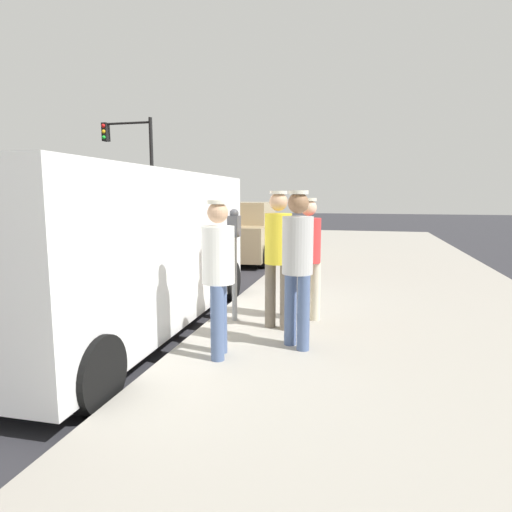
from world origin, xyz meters
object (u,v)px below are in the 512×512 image
(pedestrian_in_red, at_px, (308,251))
(pedestrian_in_white, at_px, (218,269))
(pedestrian_in_gray, at_px, (298,259))
(traffic_light_corner, at_px, (134,157))
(parked_van, at_px, (118,248))
(parked_sedan_ahead, at_px, (244,233))
(parking_meter_near, at_px, (234,246))
(pedestrian_in_yellow, at_px, (278,250))

(pedestrian_in_red, bearing_deg, pedestrian_in_white, -115.00)
(pedestrian_in_gray, distance_m, traffic_light_corner, 16.22)
(pedestrian_in_red, relative_size, parked_van, 0.32)
(parked_van, relative_size, parked_sedan_ahead, 1.17)
(pedestrian_in_red, height_order, pedestrian_in_gray, pedestrian_in_gray)
(parking_meter_near, distance_m, pedestrian_in_yellow, 0.67)
(parked_van, bearing_deg, pedestrian_in_gray, -10.57)
(parking_meter_near, bearing_deg, pedestrian_in_gray, -40.93)
(parked_van, bearing_deg, pedestrian_in_white, -28.47)
(pedestrian_in_gray, relative_size, parked_van, 0.33)
(parked_sedan_ahead, height_order, traffic_light_corner, traffic_light_corner)
(pedestrian_in_white, height_order, parked_van, parked_van)
(parking_meter_near, bearing_deg, parked_van, -165.62)
(parking_meter_near, bearing_deg, pedestrian_in_red, 15.30)
(pedestrian_in_gray, bearing_deg, parked_van, 169.43)
(parked_van, distance_m, parked_sedan_ahead, 7.12)
(parking_meter_near, height_order, parked_van, parked_van)
(pedestrian_in_gray, distance_m, parked_van, 2.52)
(pedestrian_in_yellow, bearing_deg, parking_meter_near, 162.59)
(parking_meter_near, height_order, pedestrian_in_gray, pedestrian_in_gray)
(pedestrian_in_white, xyz_separation_m, traffic_light_corner, (-8.49, 13.59, 2.42))
(parked_sedan_ahead, distance_m, traffic_light_corner, 9.03)
(parked_sedan_ahead, bearing_deg, parking_meter_near, -75.80)
(pedestrian_in_white, bearing_deg, pedestrian_in_red, 65.00)
(pedestrian_in_red, distance_m, pedestrian_in_gray, 1.11)
(traffic_light_corner, bearing_deg, pedestrian_in_white, -57.99)
(traffic_light_corner, bearing_deg, pedestrian_in_yellow, -54.45)
(parking_meter_near, bearing_deg, pedestrian_in_white, -80.51)
(parking_meter_near, height_order, traffic_light_corner, traffic_light_corner)
(pedestrian_in_yellow, distance_m, traffic_light_corner, 15.50)
(pedestrian_in_gray, relative_size, pedestrian_in_white, 1.06)
(pedestrian_in_white, distance_m, traffic_light_corner, 16.20)
(pedestrian_in_gray, relative_size, traffic_light_corner, 0.34)
(pedestrian_in_red, height_order, pedestrian_in_white, pedestrian_in_red)
(pedestrian_in_gray, xyz_separation_m, pedestrian_in_white, (-0.76, -0.47, -0.07))
(parked_van, distance_m, traffic_light_corner, 14.54)
(pedestrian_in_gray, bearing_deg, pedestrian_in_yellow, 117.74)
(parking_meter_near, xyz_separation_m, traffic_light_corner, (-8.27, 12.27, 2.34))
(parking_meter_near, xyz_separation_m, parked_van, (-1.50, -0.38, -0.03))
(pedestrian_in_yellow, distance_m, parked_van, 2.14)
(pedestrian_in_gray, bearing_deg, traffic_light_corner, 125.19)
(parking_meter_near, bearing_deg, parked_sedan_ahead, 104.20)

